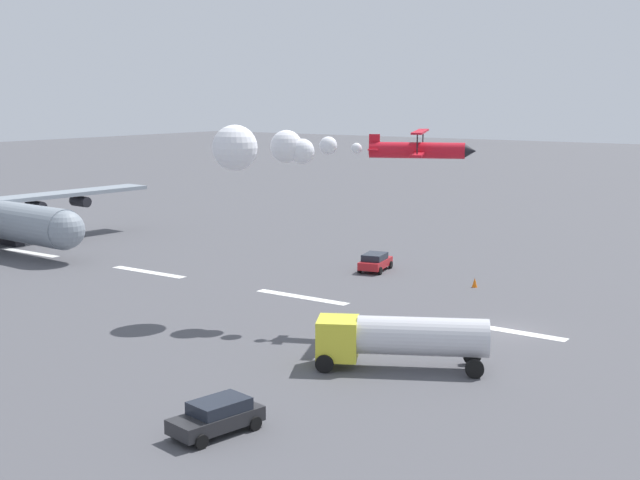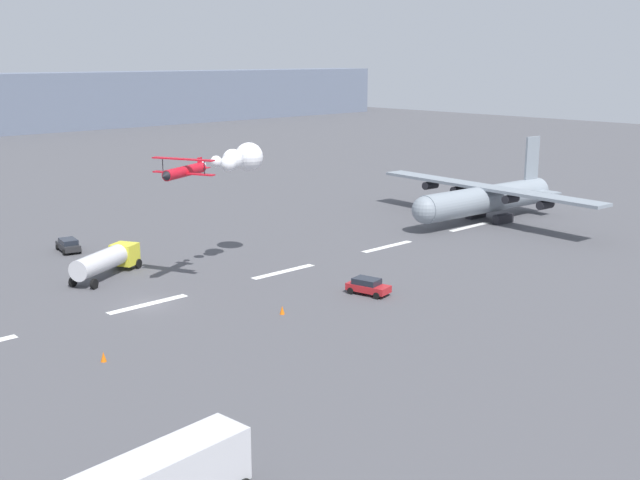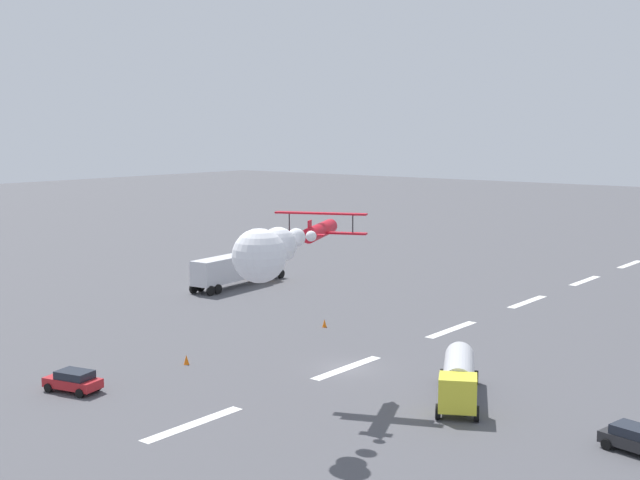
{
  "view_description": "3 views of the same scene",
  "coord_description": "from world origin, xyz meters",
  "px_view_note": "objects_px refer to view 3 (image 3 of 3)",
  "views": [
    {
      "loc": [
        -20.99,
        50.59,
        14.81
      ],
      "look_at": [
        17.12,
        -3.86,
        3.66
      ],
      "focal_mm": 48.77,
      "sensor_mm": 36.0,
      "label": 1
    },
    {
      "loc": [
        -34.83,
        -59.87,
        21.8
      ],
      "look_at": [
        21.26,
        0.0,
        2.54
      ],
      "focal_mm": 44.04,
      "sensor_mm": 36.0,
      "label": 2
    },
    {
      "loc": [
        51.31,
        38.08,
        18.34
      ],
      "look_at": [
        5.64,
        1.82,
        10.67
      ],
      "focal_mm": 47.98,
      "sensor_mm": 36.0,
      "label": 3
    }
  ],
  "objects_px": {
    "semi_truck_orange": "(236,268)",
    "traffic_cone_near": "(324,323)",
    "stunt_biplane_red": "(277,248)",
    "airport_staff_sedan": "(638,439)",
    "traffic_cone_far": "(186,360)",
    "followme_car_yellow": "(73,380)",
    "fuel_tanker_truck": "(459,376)"
  },
  "relations": [
    {
      "from": "fuel_tanker_truck",
      "to": "traffic_cone_far",
      "type": "relative_size",
      "value": 12.42
    },
    {
      "from": "traffic_cone_near",
      "to": "followme_car_yellow",
      "type": "bearing_deg",
      "value": -3.76
    },
    {
      "from": "fuel_tanker_truck",
      "to": "airport_staff_sedan",
      "type": "bearing_deg",
      "value": 81.13
    },
    {
      "from": "fuel_tanker_truck",
      "to": "stunt_biplane_red",
      "type": "bearing_deg",
      "value": -23.98
    },
    {
      "from": "stunt_biplane_red",
      "to": "semi_truck_orange",
      "type": "xyz_separation_m",
      "value": [
        -33.34,
        -35.74,
        -9.23
      ]
    },
    {
      "from": "fuel_tanker_truck",
      "to": "airport_staff_sedan",
      "type": "distance_m",
      "value": 12.85
    },
    {
      "from": "airport_staff_sedan",
      "to": "followme_car_yellow",
      "type": "bearing_deg",
      "value": -69.43
    },
    {
      "from": "followme_car_yellow",
      "to": "traffic_cone_near",
      "type": "relative_size",
      "value": 5.77
    },
    {
      "from": "airport_staff_sedan",
      "to": "traffic_cone_near",
      "type": "bearing_deg",
      "value": -111.84
    },
    {
      "from": "stunt_biplane_red",
      "to": "fuel_tanker_truck",
      "type": "bearing_deg",
      "value": 156.02
    },
    {
      "from": "airport_staff_sedan",
      "to": "stunt_biplane_red",
      "type": "bearing_deg",
      "value": -60.47
    },
    {
      "from": "fuel_tanker_truck",
      "to": "traffic_cone_far",
      "type": "distance_m",
      "value": 21.76
    },
    {
      "from": "traffic_cone_far",
      "to": "followme_car_yellow",
      "type": "bearing_deg",
      "value": -6.05
    },
    {
      "from": "followme_car_yellow",
      "to": "traffic_cone_far",
      "type": "height_order",
      "value": "followme_car_yellow"
    },
    {
      "from": "stunt_biplane_red",
      "to": "semi_truck_orange",
      "type": "relative_size",
      "value": 1.12
    },
    {
      "from": "traffic_cone_near",
      "to": "semi_truck_orange",
      "type": "bearing_deg",
      "value": -115.32
    },
    {
      "from": "stunt_biplane_red",
      "to": "airport_staff_sedan",
      "type": "bearing_deg",
      "value": 119.53
    },
    {
      "from": "semi_truck_orange",
      "to": "airport_staff_sedan",
      "type": "height_order",
      "value": "semi_truck_orange"
    },
    {
      "from": "semi_truck_orange",
      "to": "fuel_tanker_truck",
      "type": "height_order",
      "value": "semi_truck_orange"
    },
    {
      "from": "stunt_biplane_red",
      "to": "followme_car_yellow",
      "type": "xyz_separation_m",
      "value": [
        2.78,
        -16.64,
        -10.54
      ]
    },
    {
      "from": "airport_staff_sedan",
      "to": "traffic_cone_far",
      "type": "height_order",
      "value": "airport_staff_sedan"
    },
    {
      "from": "semi_truck_orange",
      "to": "traffic_cone_near",
      "type": "bearing_deg",
      "value": 64.68
    },
    {
      "from": "traffic_cone_near",
      "to": "traffic_cone_far",
      "type": "height_order",
      "value": "same"
    },
    {
      "from": "fuel_tanker_truck",
      "to": "traffic_cone_near",
      "type": "relative_size",
      "value": 12.42
    },
    {
      "from": "stunt_biplane_red",
      "to": "semi_truck_orange",
      "type": "bearing_deg",
      "value": -133.01
    },
    {
      "from": "followme_car_yellow",
      "to": "stunt_biplane_red",
      "type": "bearing_deg",
      "value": 99.48
    },
    {
      "from": "traffic_cone_near",
      "to": "traffic_cone_far",
      "type": "xyz_separation_m",
      "value": [
        16.58,
        -0.7,
        0.0
      ]
    },
    {
      "from": "semi_truck_orange",
      "to": "traffic_cone_far",
      "type": "relative_size",
      "value": 19.35
    },
    {
      "from": "semi_truck_orange",
      "to": "fuel_tanker_truck",
      "type": "distance_m",
      "value": 46.28
    },
    {
      "from": "followme_car_yellow",
      "to": "traffic_cone_near",
      "type": "xyz_separation_m",
      "value": [
        -26.27,
        1.72,
        -0.44
      ]
    },
    {
      "from": "semi_truck_orange",
      "to": "traffic_cone_near",
      "type": "relative_size",
      "value": 19.35
    },
    {
      "from": "followme_car_yellow",
      "to": "traffic_cone_near",
      "type": "distance_m",
      "value": 26.33
    }
  ]
}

